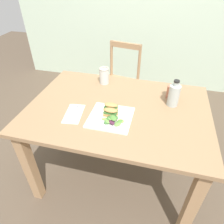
{
  "coord_description": "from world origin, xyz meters",
  "views": [
    {
      "loc": [
        0.18,
        -0.98,
        1.58
      ],
      "look_at": [
        -0.09,
        0.08,
        0.76
      ],
      "focal_mm": 32.39,
      "sensor_mm": 36.0,
      "label": 1
    }
  ],
  "objects_px": {
    "sandwich_half_back": "(111,107)",
    "mason_jar_iced_tea": "(104,76)",
    "sandwich_half_front": "(111,112)",
    "cup_extra_side": "(171,92)",
    "chair_wooden_far": "(120,83)",
    "fork_on_napkin": "(75,112)",
    "bottle_cold_brew": "(174,96)",
    "plate_lunch": "(111,117)",
    "dining_table": "(118,120)"
  },
  "relations": [
    {
      "from": "sandwich_half_back",
      "to": "dining_table",
      "type": "bearing_deg",
      "value": 59.1
    },
    {
      "from": "chair_wooden_far",
      "to": "fork_on_napkin",
      "type": "height_order",
      "value": "chair_wooden_far"
    },
    {
      "from": "plate_lunch",
      "to": "cup_extra_side",
      "type": "xyz_separation_m",
      "value": [
        0.38,
        0.36,
        0.04
      ]
    },
    {
      "from": "dining_table",
      "to": "plate_lunch",
      "type": "distance_m",
      "value": 0.18
    },
    {
      "from": "sandwich_half_front",
      "to": "cup_extra_side",
      "type": "distance_m",
      "value": 0.51
    },
    {
      "from": "dining_table",
      "to": "sandwich_half_front",
      "type": "distance_m",
      "value": 0.2
    },
    {
      "from": "fork_on_napkin",
      "to": "chair_wooden_far",
      "type": "bearing_deg",
      "value": 84.42
    },
    {
      "from": "chair_wooden_far",
      "to": "mason_jar_iced_tea",
      "type": "distance_m",
      "value": 0.67
    },
    {
      "from": "plate_lunch",
      "to": "fork_on_napkin",
      "type": "relative_size",
      "value": 1.52
    },
    {
      "from": "dining_table",
      "to": "chair_wooden_far",
      "type": "xyz_separation_m",
      "value": [
        -0.18,
        0.88,
        -0.17
      ]
    },
    {
      "from": "plate_lunch",
      "to": "bottle_cold_brew",
      "type": "height_order",
      "value": "bottle_cold_brew"
    },
    {
      "from": "dining_table",
      "to": "fork_on_napkin",
      "type": "xyz_separation_m",
      "value": [
        -0.28,
        -0.14,
        0.13
      ]
    },
    {
      "from": "fork_on_napkin",
      "to": "dining_table",
      "type": "bearing_deg",
      "value": 26.43
    },
    {
      "from": "bottle_cold_brew",
      "to": "cup_extra_side",
      "type": "height_order",
      "value": "bottle_cold_brew"
    },
    {
      "from": "bottle_cold_brew",
      "to": "cup_extra_side",
      "type": "xyz_separation_m",
      "value": [
        -0.02,
        0.1,
        -0.02
      ]
    },
    {
      "from": "sandwich_half_back",
      "to": "bottle_cold_brew",
      "type": "height_order",
      "value": "bottle_cold_brew"
    },
    {
      "from": "mason_jar_iced_tea",
      "to": "dining_table",
      "type": "bearing_deg",
      "value": -58.64
    },
    {
      "from": "sandwich_half_front",
      "to": "mason_jar_iced_tea",
      "type": "height_order",
      "value": "mason_jar_iced_tea"
    },
    {
      "from": "plate_lunch",
      "to": "mason_jar_iced_tea",
      "type": "xyz_separation_m",
      "value": [
        -0.17,
        0.45,
        0.06
      ]
    },
    {
      "from": "sandwich_half_front",
      "to": "cup_extra_side",
      "type": "bearing_deg",
      "value": 42.46
    },
    {
      "from": "chair_wooden_far",
      "to": "mason_jar_iced_tea",
      "type": "xyz_separation_m",
      "value": [
        -0.02,
        -0.56,
        0.35
      ]
    },
    {
      "from": "dining_table",
      "to": "chair_wooden_far",
      "type": "bearing_deg",
      "value": 101.27
    },
    {
      "from": "sandwich_half_front",
      "to": "sandwich_half_back",
      "type": "bearing_deg",
      "value": 103.2
    },
    {
      "from": "chair_wooden_far",
      "to": "dining_table",
      "type": "bearing_deg",
      "value": -78.73
    },
    {
      "from": "chair_wooden_far",
      "to": "bottle_cold_brew",
      "type": "relative_size",
      "value": 4.4
    },
    {
      "from": "mason_jar_iced_tea",
      "to": "cup_extra_side",
      "type": "xyz_separation_m",
      "value": [
        0.55,
        -0.09,
        -0.01
      ]
    },
    {
      "from": "sandwich_half_front",
      "to": "sandwich_half_back",
      "type": "height_order",
      "value": "same"
    },
    {
      "from": "mason_jar_iced_tea",
      "to": "cup_extra_side",
      "type": "relative_size",
      "value": 1.4
    },
    {
      "from": "fork_on_napkin",
      "to": "cup_extra_side",
      "type": "bearing_deg",
      "value": 29.87
    },
    {
      "from": "plate_lunch",
      "to": "sandwich_half_front",
      "type": "distance_m",
      "value": 0.04
    },
    {
      "from": "plate_lunch",
      "to": "cup_extra_side",
      "type": "height_order",
      "value": "cup_extra_side"
    },
    {
      "from": "fork_on_napkin",
      "to": "mason_jar_iced_tea",
      "type": "relative_size",
      "value": 1.35
    },
    {
      "from": "cup_extra_side",
      "to": "dining_table",
      "type": "bearing_deg",
      "value": -147.61
    },
    {
      "from": "sandwich_half_front",
      "to": "bottle_cold_brew",
      "type": "relative_size",
      "value": 0.48
    },
    {
      "from": "chair_wooden_far",
      "to": "cup_extra_side",
      "type": "height_order",
      "value": "chair_wooden_far"
    },
    {
      "from": "sandwich_half_back",
      "to": "sandwich_half_front",
      "type": "bearing_deg",
      "value": -76.8
    },
    {
      "from": "sandwich_half_front",
      "to": "bottle_cold_brew",
      "type": "xyz_separation_m",
      "value": [
        0.4,
        0.25,
        0.03
      ]
    },
    {
      "from": "plate_lunch",
      "to": "dining_table",
      "type": "bearing_deg",
      "value": 81.46
    },
    {
      "from": "sandwich_half_back",
      "to": "fork_on_napkin",
      "type": "bearing_deg",
      "value": -162.33
    },
    {
      "from": "dining_table",
      "to": "bottle_cold_brew",
      "type": "relative_size",
      "value": 6.48
    },
    {
      "from": "sandwich_half_back",
      "to": "mason_jar_iced_tea",
      "type": "relative_size",
      "value": 0.69
    },
    {
      "from": "sandwich_half_back",
      "to": "plate_lunch",
      "type": "bearing_deg",
      "value": -77.54
    },
    {
      "from": "chair_wooden_far",
      "to": "sandwich_half_front",
      "type": "height_order",
      "value": "chair_wooden_far"
    },
    {
      "from": "mason_jar_iced_tea",
      "to": "cup_extra_side",
      "type": "height_order",
      "value": "mason_jar_iced_tea"
    },
    {
      "from": "plate_lunch",
      "to": "sandwich_half_back",
      "type": "relative_size",
      "value": 2.99
    },
    {
      "from": "dining_table",
      "to": "bottle_cold_brew",
      "type": "bearing_deg",
      "value": 18.66
    },
    {
      "from": "sandwich_half_back",
      "to": "mason_jar_iced_tea",
      "type": "bearing_deg",
      "value": 112.59
    },
    {
      "from": "plate_lunch",
      "to": "sandwich_half_back",
      "type": "bearing_deg",
      "value": 102.46
    },
    {
      "from": "fork_on_napkin",
      "to": "mason_jar_iced_tea",
      "type": "xyz_separation_m",
      "value": [
        0.08,
        0.46,
        0.06
      ]
    },
    {
      "from": "sandwich_half_front",
      "to": "mason_jar_iced_tea",
      "type": "relative_size",
      "value": 0.69
    }
  ]
}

